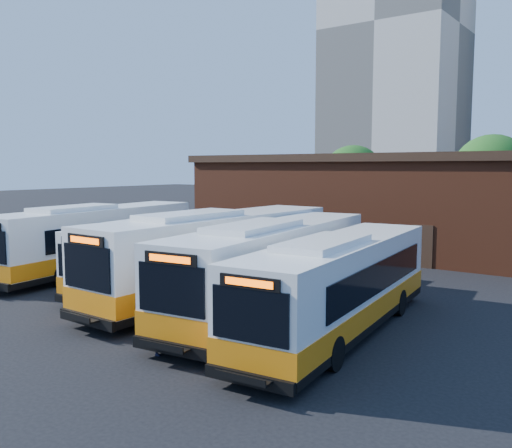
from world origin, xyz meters
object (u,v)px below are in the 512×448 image
Objects in this scene: bus_west at (170,253)px; bus_midwest at (217,257)px; bus_east at (340,288)px; bus_farwest at (97,241)px; transit_worker at (161,327)px; bus_mideast at (274,270)px.

bus_west is 0.87× the size of bus_midwest.
bus_east is (6.71, -1.56, -0.19)m from bus_midwest.
bus_midwest is (8.87, -0.60, 0.07)m from bus_farwest.
bus_west is at bearing 170.73° from bus_midwest.
bus_east reaches higher than transit_worker.
bus_midwest is at bearing 21.18° from transit_worker.
bus_mideast reaches higher than transit_worker.
bus_farwest is at bearing 53.73° from transit_worker.
bus_mideast is 3.39m from bus_east.
bus_farwest is at bearing 173.30° from bus_west.
transit_worker is at bearing -62.35° from bus_midwest.
bus_farwest is 14.21m from transit_worker.
bus_mideast reaches higher than bus_west.
bus_mideast is at bearing -10.79° from bus_midwest.
bus_east is at bearing -18.76° from bus_west.
bus_west is at bearing -6.75° from bus_farwest.
bus_farwest reaches higher than bus_east.
bus_midwest is (3.42, -0.60, 0.24)m from bus_west.
bus_farwest is 8.89m from bus_midwest.
bus_east is at bearing -12.37° from bus_midwest.
bus_farwest reaches higher than bus_mideast.
bus_midwest reaches higher than bus_farwest.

